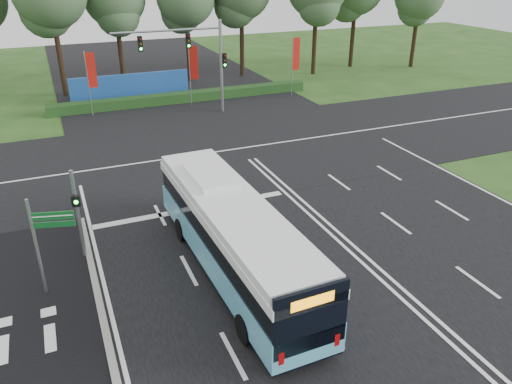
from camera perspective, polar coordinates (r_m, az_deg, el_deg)
ground at (r=22.31m, az=8.89°, el=-5.21°), size 120.00×120.00×0.00m
road_main at (r=22.30m, az=8.89°, el=-5.17°), size 20.00×120.00×0.04m
road_cross at (r=32.07m, az=-2.18°, el=4.92°), size 120.00×14.00×0.05m
bike_path at (r=17.40m, az=-24.69°, el=-17.62°), size 5.00×18.00×0.06m
kerb_strip at (r=17.27m, az=-16.53°, el=-16.28°), size 0.25×18.00×0.12m
city_bus at (r=18.89m, az=-2.58°, el=-5.04°), size 2.76×11.71×3.34m
pedestrian_signal at (r=20.89m, az=-19.70°, el=-2.15°), size 0.34×0.43×3.87m
street_sign at (r=18.93m, az=-23.05°, el=-4.57°), size 1.46×0.46×3.85m
banner_flag_left at (r=40.36m, az=-18.38°, el=12.63°), size 0.72×0.08×4.89m
banner_flag_mid at (r=41.45m, az=-7.25°, el=14.03°), size 0.67×0.35×4.93m
banner_flag_right at (r=44.39m, az=4.47°, el=15.03°), size 0.75×0.12×5.09m
traffic_light_gantry at (r=38.74m, az=-6.64°, el=15.48°), size 8.41×0.28×7.00m
hedge at (r=43.36m, az=-8.18°, el=10.68°), size 22.00×1.20×0.80m
blue_hoarding at (r=44.80m, az=-14.13°, el=11.58°), size 10.00×0.30×2.20m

